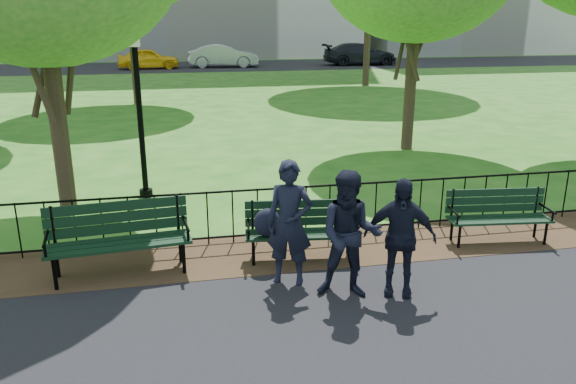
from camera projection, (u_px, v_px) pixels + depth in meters
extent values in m
plane|color=#236119|center=(354.00, 292.00, 7.49)|extent=(120.00, 120.00, 0.00)
cube|color=#332714|center=(325.00, 247.00, 8.89)|extent=(60.00, 1.60, 0.01)
cube|color=black|center=(204.00, 66.00, 40.19)|extent=(70.00, 9.00, 0.01)
cylinder|color=black|center=(318.00, 186.00, 9.09)|extent=(24.00, 0.04, 0.04)
cylinder|color=black|center=(317.00, 230.00, 9.32)|extent=(24.00, 0.04, 0.04)
cylinder|color=black|center=(318.00, 211.00, 9.22)|extent=(0.02, 0.02, 0.90)
cube|color=black|center=(302.00, 234.00, 8.34)|extent=(1.72, 0.65, 0.04)
cube|color=black|center=(300.00, 208.00, 8.47)|extent=(1.67, 0.24, 0.42)
cylinder|color=black|center=(253.00, 253.00, 8.19)|extent=(0.05, 0.05, 0.42)
cylinder|color=black|center=(352.00, 250.00, 8.29)|extent=(0.05, 0.05, 0.42)
cylinder|color=black|center=(253.00, 244.00, 8.51)|extent=(0.05, 0.05, 0.42)
cylinder|color=black|center=(348.00, 241.00, 8.61)|extent=(0.05, 0.05, 0.42)
cylinder|color=black|center=(248.00, 225.00, 8.23)|extent=(0.10, 0.52, 0.04)
cylinder|color=black|center=(355.00, 222.00, 8.34)|extent=(0.10, 0.52, 0.04)
ellipsoid|color=black|center=(267.00, 223.00, 8.14)|extent=(0.42, 0.32, 0.43)
cube|color=black|center=(119.00, 244.00, 7.79)|extent=(2.01, 0.73, 0.04)
cube|color=black|center=(116.00, 212.00, 7.94)|extent=(1.96, 0.24, 0.49)
cylinder|color=black|center=(55.00, 274.00, 7.45)|extent=(0.05, 0.05, 0.49)
cylinder|color=black|center=(184.00, 258.00, 7.93)|extent=(0.05, 0.05, 0.49)
cylinder|color=black|center=(57.00, 262.00, 7.80)|extent=(0.05, 0.05, 0.49)
cylinder|color=black|center=(180.00, 248.00, 8.29)|extent=(0.05, 0.05, 0.49)
cylinder|color=black|center=(46.00, 238.00, 7.47)|extent=(0.11, 0.61, 0.04)
cylinder|color=black|center=(186.00, 224.00, 8.00)|extent=(0.11, 0.61, 0.04)
cube|color=black|center=(500.00, 219.00, 8.96)|extent=(1.67, 0.61, 0.04)
cube|color=black|center=(495.00, 196.00, 9.09)|extent=(1.63, 0.21, 0.41)
cylinder|color=black|center=(459.00, 237.00, 8.81)|extent=(0.05, 0.05, 0.41)
cylinder|color=black|center=(546.00, 234.00, 8.93)|extent=(0.05, 0.05, 0.41)
cylinder|color=black|center=(452.00, 229.00, 9.12)|extent=(0.05, 0.05, 0.41)
cylinder|color=black|center=(535.00, 226.00, 9.24)|extent=(0.05, 0.05, 0.41)
cylinder|color=black|center=(454.00, 211.00, 8.85)|extent=(0.09, 0.51, 0.04)
cylinder|color=black|center=(547.00, 208.00, 8.98)|extent=(0.09, 0.51, 0.04)
cylinder|color=black|center=(146.00, 193.00, 11.41)|extent=(0.26, 0.26, 0.15)
cylinder|color=black|center=(141.00, 123.00, 10.97)|extent=(0.11, 0.11, 3.01)
cube|color=beige|center=(134.00, 39.00, 10.49)|extent=(0.21, 0.21, 0.28)
cone|color=black|center=(133.00, 28.00, 10.44)|extent=(0.30, 0.30, 0.11)
cylinder|color=#2D2116|center=(60.00, 136.00, 10.11)|extent=(0.31, 0.31, 2.90)
cylinder|color=#2D2116|center=(410.00, 93.00, 15.05)|extent=(0.30, 0.30, 3.07)
cylinder|color=#2D2116|center=(134.00, 56.00, 22.69)|extent=(0.30, 0.30, 3.90)
cylinder|color=#2D2116|center=(368.00, 32.00, 28.62)|extent=(0.34, 0.34, 5.34)
imported|color=black|center=(290.00, 223.00, 7.51)|extent=(0.73, 0.62, 1.72)
imported|color=black|center=(350.00, 235.00, 7.13)|extent=(0.91, 0.67, 1.69)
imported|color=black|center=(400.00, 237.00, 7.22)|extent=(1.00, 0.68, 1.58)
imported|color=yellow|center=(148.00, 58.00, 37.95)|extent=(4.21, 2.01, 1.39)
imported|color=#A6A8AE|center=(223.00, 56.00, 39.17)|extent=(4.98, 2.17, 1.59)
imported|color=black|center=(360.00, 54.00, 40.97)|extent=(5.45, 2.39, 1.56)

